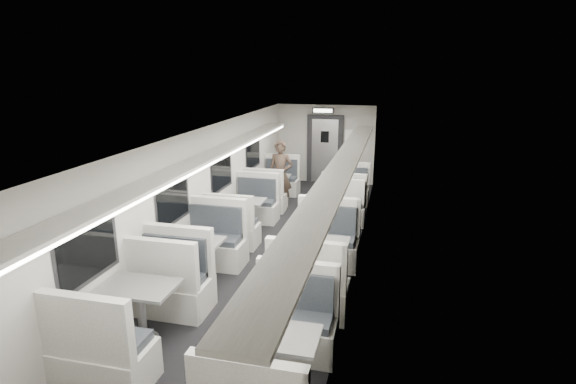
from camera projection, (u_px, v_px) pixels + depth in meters
The scene contains 19 objects.
room at pixel (274, 198), 8.21m from camera, with size 3.24×12.24×2.64m.
booth_left_a at pixel (274, 188), 12.02m from camera, with size 1.03×2.08×1.11m.
booth_left_b at pixel (245, 216), 9.80m from camera, with size 1.04×2.12×1.13m.
booth_left_c at pixel (194, 263), 7.39m from camera, with size 1.13×2.29×1.23m.
booth_left_d at pixel (142, 313), 5.89m from camera, with size 1.15×2.33×1.25m.
booth_right_a at pixel (346, 198), 11.15m from camera, with size 1.00×2.02×1.08m.
booth_right_b at pixel (338, 218), 9.63m from camera, with size 1.05×2.14×1.14m.
booth_right_c at pixel (319, 263), 7.35m from camera, with size 1.14×2.32×1.24m.
booth_right_d at pixel (278, 364), 4.91m from camera, with size 1.08×2.19×1.17m.
passenger at pixel (280, 175), 11.31m from camera, with size 0.64×0.42×1.76m, color black.
window_a at pixel (253, 153), 11.68m from camera, with size 0.02×1.18×0.84m, color black.
window_b at pixel (222, 171), 9.62m from camera, with size 0.02×1.18×0.84m, color black.
window_c at pixel (173, 200), 7.57m from camera, with size 0.02×1.18×0.84m, color black.
window_d at pixel (88, 251), 5.51m from camera, with size 0.02×1.18×0.84m, color black.
luggage_rack_left at pixel (202, 160), 8.01m from camera, with size 0.46×10.40×0.09m.
luggage_rack_right at pixel (341, 167), 7.45m from camera, with size 0.46×10.40×0.09m.
vestibule_door at pixel (325, 150), 13.80m from camera, with size 1.10×0.13×2.10m.
exit_sign at pixel (323, 111), 13.01m from camera, with size 0.62×0.12×0.16m.
wall_notice at pixel (350, 136), 13.49m from camera, with size 0.32×0.02×0.40m, color white.
Camera 1 is at (2.10, -7.59, 3.54)m, focal length 28.00 mm.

